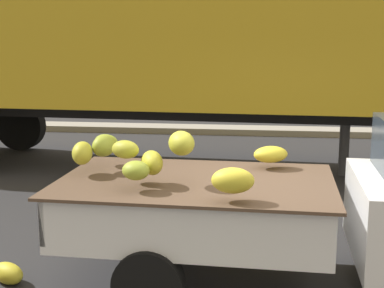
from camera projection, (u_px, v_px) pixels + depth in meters
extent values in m
plane|color=#28282B|center=(270.00, 287.00, 5.60)|extent=(220.00, 220.00, 0.00)
cube|color=gray|center=(265.00, 131.00, 14.52)|extent=(80.00, 0.80, 0.16)
cube|color=white|center=(196.00, 228.00, 5.60)|extent=(2.64, 1.73, 0.08)
cube|color=white|center=(207.00, 183.00, 6.33)|extent=(2.59, 0.14, 0.44)
cube|color=white|center=(182.00, 230.00, 4.78)|extent=(2.59, 0.14, 0.44)
cube|color=white|center=(326.00, 209.00, 5.35)|extent=(0.11, 1.65, 0.44)
cube|color=white|center=(75.00, 198.00, 5.75)|extent=(0.11, 1.65, 0.44)
cube|color=#B21914|center=(207.00, 186.00, 6.36)|extent=(2.48, 0.10, 0.07)
cube|color=brown|center=(196.00, 181.00, 5.51)|extent=(2.77, 1.86, 0.03)
ellipsoid|color=gold|center=(125.00, 149.00, 5.34)|extent=(0.35, 0.31, 0.18)
ellipsoid|color=gold|center=(181.00, 143.00, 5.22)|extent=(0.34, 0.40, 0.23)
ellipsoid|color=gold|center=(233.00, 180.00, 4.72)|extent=(0.37, 0.25, 0.22)
ellipsoid|color=gold|center=(271.00, 154.00, 5.94)|extent=(0.45, 0.38, 0.18)
ellipsoid|color=gold|center=(82.00, 153.00, 5.64)|extent=(0.24, 0.35, 0.23)
ellipsoid|color=#90A632|center=(106.00, 142.00, 6.05)|extent=(0.40, 0.41, 0.17)
ellipsoid|color=#95A52F|center=(136.00, 170.00, 5.05)|extent=(0.35, 0.35, 0.18)
ellipsoid|color=gold|center=(152.00, 163.00, 5.25)|extent=(0.31, 0.39, 0.23)
ellipsoid|color=#95A52F|center=(104.00, 146.00, 5.78)|extent=(0.29, 0.38, 0.23)
cylinder|color=black|center=(180.00, 225.00, 6.46)|extent=(0.65, 0.22, 0.64)
cylinder|color=black|center=(148.00, 284.00, 4.93)|extent=(0.65, 0.22, 0.64)
cube|color=gold|center=(165.00, 30.00, 10.24)|extent=(12.12, 3.13, 2.70)
cube|color=black|center=(166.00, 111.00, 10.52)|extent=(11.05, 0.99, 0.30)
cylinder|color=black|center=(21.00, 126.00, 12.41)|extent=(1.09, 0.36, 1.08)
cylinder|color=#38383A|center=(344.00, 141.00, 10.04)|extent=(0.18, 0.18, 1.25)
ellipsoid|color=gold|center=(8.00, 273.00, 5.66)|extent=(0.45, 0.38, 0.22)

